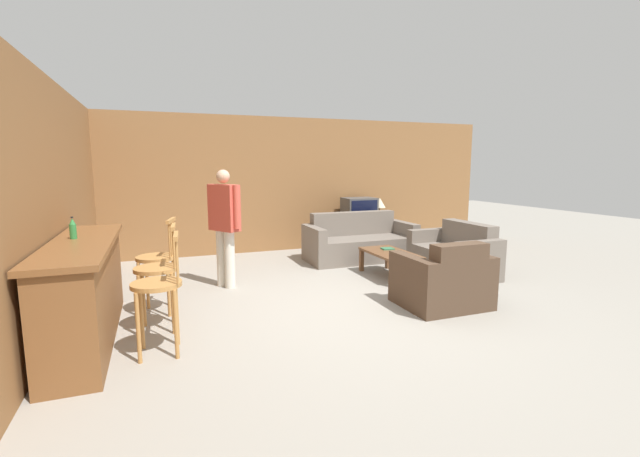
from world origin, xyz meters
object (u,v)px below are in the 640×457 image
object	(u,v)px
bar_chair_near	(159,291)
bar_chair_far	(158,263)
coffee_table	(390,256)
armchair_near	(443,282)
loveseat_right	(455,255)
bottle	(73,229)
table_lamp	(380,204)
person_by_window	(225,222)
tv	(359,209)
couch_far	(359,243)
book_on_table	(387,249)
bar_chair_mid	(158,275)
tv_unit	(359,234)

from	to	relation	value
bar_chair_near	bar_chair_far	distance (m)	1.16
bar_chair_far	coffee_table	bearing A→B (deg)	7.52
armchair_near	loveseat_right	xyz separation A→B (m)	(1.13, 1.23, -0.00)
bottle	table_lamp	size ratio (longest dim) A/B	0.49
bar_chair_near	person_by_window	size ratio (longest dim) A/B	0.67
tv	bar_chair_far	bearing A→B (deg)	-145.37
couch_far	table_lamp	world-z (taller)	table_lamp
armchair_near	book_on_table	xyz separation A→B (m)	(0.16, 1.62, 0.10)
bottle	bar_chair_mid	bearing A→B (deg)	-9.92
coffee_table	book_on_table	size ratio (longest dim) A/B	5.45
couch_far	book_on_table	distance (m)	1.07
tv	table_lamp	bearing A→B (deg)	0.37
bar_chair_mid	person_by_window	distance (m)	1.64
loveseat_right	tv_unit	world-z (taller)	loveseat_right
armchair_near	book_on_table	world-z (taller)	armchair_near
bar_chair_far	tv_unit	size ratio (longest dim) A/B	0.89
person_by_window	couch_far	bearing A→B (deg)	20.04
armchair_near	book_on_table	size ratio (longest dim) A/B	5.06
tv_unit	book_on_table	size ratio (longest dim) A/B	6.30
bar_chair_far	armchair_near	size ratio (longest dim) A/B	1.11
loveseat_right	table_lamp	bearing A→B (deg)	90.16
bar_chair_mid	tv	xyz separation A→B (m)	(3.84, 3.21, 0.22)
couch_far	bar_chair_far	bearing A→B (deg)	-153.26
couch_far	bottle	bearing A→B (deg)	-152.69
table_lamp	bar_chair_near	bearing A→B (deg)	-138.48
bar_chair_near	table_lamp	bearing A→B (deg)	41.52
couch_far	person_by_window	world-z (taller)	person_by_window
tv_unit	table_lamp	distance (m)	0.77
bar_chair_far	person_by_window	size ratio (longest dim) A/B	0.67
tv_unit	tv	size ratio (longest dim) A/B	1.93
person_by_window	coffee_table	bearing A→B (deg)	-8.46
bar_chair_near	book_on_table	size ratio (longest dim) A/B	5.62
loveseat_right	bar_chair_mid	bearing A→B (deg)	-169.49
bar_chair_mid	bar_chair_near	bearing A→B (deg)	-90.00
couch_far	loveseat_right	size ratio (longest dim) A/B	1.41
bar_chair_mid	table_lamp	bearing A→B (deg)	36.69
bottle	bar_chair_far	bearing A→B (deg)	29.80
book_on_table	couch_far	bearing A→B (deg)	88.28
bottle	book_on_table	world-z (taller)	bottle
loveseat_right	person_by_window	distance (m)	3.54
bar_chair_mid	coffee_table	bearing A→B (deg)	16.79
bar_chair_near	tv_unit	xyz separation A→B (m)	(3.84, 3.82, -0.30)
couch_far	coffee_table	distance (m)	1.27
tv_unit	bar_chair_far	bearing A→B (deg)	-145.34
person_by_window	table_lamp	bearing A→B (deg)	28.52
armchair_near	book_on_table	bearing A→B (deg)	84.21
person_by_window	bar_chair_near	bearing A→B (deg)	-114.22
bar_chair_mid	book_on_table	distance (m)	3.56
coffee_table	book_on_table	bearing A→B (deg)	71.98
armchair_near	table_lamp	xyz separation A→B (m)	(1.13, 3.64, 0.60)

